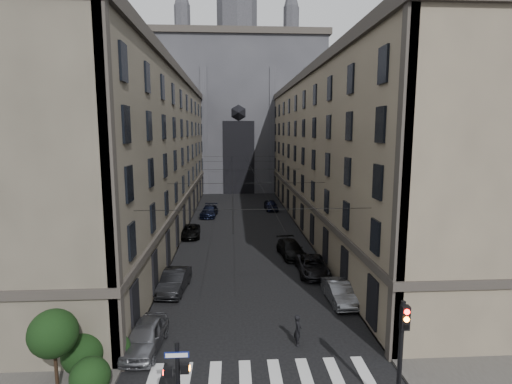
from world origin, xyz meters
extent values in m
cube|color=#383533|center=(-10.50, 36.00, 0.07)|extent=(7.00, 80.00, 0.15)
cube|color=#383533|center=(10.50, 36.00, 0.07)|extent=(7.00, 80.00, 0.15)
cube|color=beige|center=(0.00, 5.00, 0.01)|extent=(11.00, 3.20, 0.01)
cube|color=#4F493D|center=(-13.50, 36.00, 9.00)|extent=(13.00, 60.00, 18.00)
cube|color=#38332D|center=(-13.50, 36.00, 18.40)|extent=(13.60, 60.60, 0.90)
cube|color=#38332D|center=(-13.50, 36.00, 4.20)|extent=(13.40, 60.30, 0.50)
cube|color=brown|center=(13.50, 36.00, 9.00)|extent=(13.00, 60.00, 18.00)
cube|color=#38332D|center=(13.50, 36.00, 18.40)|extent=(13.60, 60.60, 0.90)
cube|color=#38332D|center=(13.50, 36.00, 4.20)|extent=(13.40, 60.30, 0.50)
cube|color=#2D2D33|center=(0.00, 75.00, 15.00)|extent=(34.00, 22.00, 30.00)
cube|color=#38332D|center=(0.00, 75.00, 30.50)|extent=(35.00, 23.00, 1.20)
cylinder|color=#2D2D33|center=(0.00, 75.00, 37.00)|extent=(8.40, 8.40, 14.00)
cone|color=#2D2D33|center=(-11.00, 72.00, 36.50)|extent=(3.20, 3.20, 13.00)
cone|color=#2D2D33|center=(11.00, 72.00, 36.50)|extent=(3.20, 3.20, 13.00)
cube|color=black|center=(0.00, 63.95, 7.00)|extent=(6.00, 0.30, 14.00)
cube|color=orange|center=(-3.22, 1.50, 2.90)|extent=(0.34, 0.24, 0.38)
cube|color=#FF0C07|center=(-3.88, 1.60, 2.70)|extent=(0.34, 0.24, 0.38)
cube|color=navy|center=(-3.50, 1.37, 3.55)|extent=(0.95, 0.05, 0.24)
cylinder|color=black|center=(5.60, 2.00, 2.60)|extent=(0.20, 0.20, 5.20)
cube|color=black|center=(5.60, 1.78, 4.60)|extent=(0.34, 0.30, 1.00)
cylinder|color=#FF0C07|center=(5.60, 1.62, 4.92)|extent=(0.22, 0.05, 0.22)
cylinder|color=orange|center=(5.60, 1.62, 4.60)|extent=(0.22, 0.05, 0.22)
cylinder|color=black|center=(5.60, 1.62, 4.28)|extent=(0.22, 0.05, 0.22)
sphere|color=black|center=(-7.80, 4.00, 1.05)|extent=(1.80, 1.80, 1.80)
sphere|color=black|center=(-8.80, 5.80, 1.15)|extent=(2.00, 2.00, 2.00)
sphere|color=black|center=(-7.40, 6.80, 0.85)|extent=(1.40, 1.40, 1.40)
cylinder|color=black|center=(-9.50, 4.50, 1.35)|extent=(0.16, 0.16, 2.40)
sphere|color=black|center=(-9.50, 4.50, 2.95)|extent=(2.20, 2.20, 2.20)
cylinder|color=black|center=(0.00, 10.00, 7.50)|extent=(14.00, 0.03, 0.03)
cylinder|color=black|center=(0.00, 22.00, 7.50)|extent=(14.00, 0.03, 0.03)
cylinder|color=black|center=(0.00, 35.00, 7.50)|extent=(14.00, 0.03, 0.03)
cylinder|color=black|center=(0.00, 48.00, 7.50)|extent=(14.00, 0.03, 0.03)
cylinder|color=black|center=(0.00, 60.00, 7.50)|extent=(14.00, 0.03, 0.03)
cylinder|color=black|center=(-1.30, 36.00, 7.10)|extent=(0.03, 60.00, 0.03)
cylinder|color=black|center=(1.30, 36.00, 7.10)|extent=(0.03, 60.00, 0.03)
imported|color=slate|center=(-6.20, 8.00, 0.80)|extent=(2.21, 4.80, 1.59)
imported|color=black|center=(-5.75, 16.22, 0.81)|extent=(2.20, 5.06, 1.62)
imported|color=black|center=(-6.20, 32.04, 0.68)|extent=(2.58, 5.06, 1.37)
imported|color=black|center=(-4.63, 43.19, 0.77)|extent=(2.58, 5.45, 1.53)
imported|color=slate|center=(6.20, 13.53, 0.74)|extent=(1.72, 4.52, 1.47)
imported|color=black|center=(5.43, 19.25, 0.73)|extent=(2.57, 5.31, 1.46)
imported|color=black|center=(4.33, 24.19, 0.75)|extent=(2.64, 5.35, 1.50)
imported|color=black|center=(4.63, 47.23, 0.78)|extent=(2.05, 4.64, 1.55)
imported|color=black|center=(2.32, 8.00, 0.90)|extent=(0.46, 0.68, 1.80)
camera|label=1|loc=(-1.31, -12.97, 12.04)|focal=28.00mm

